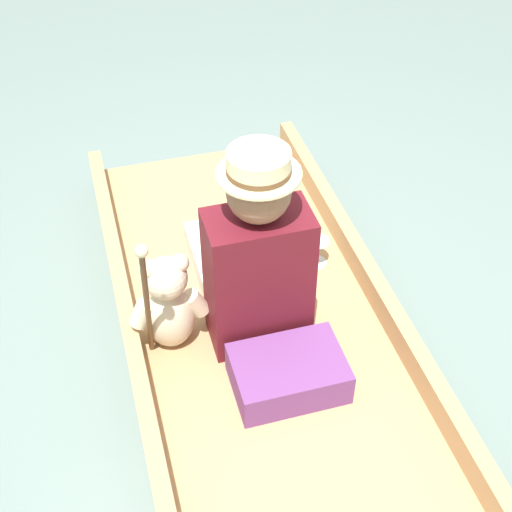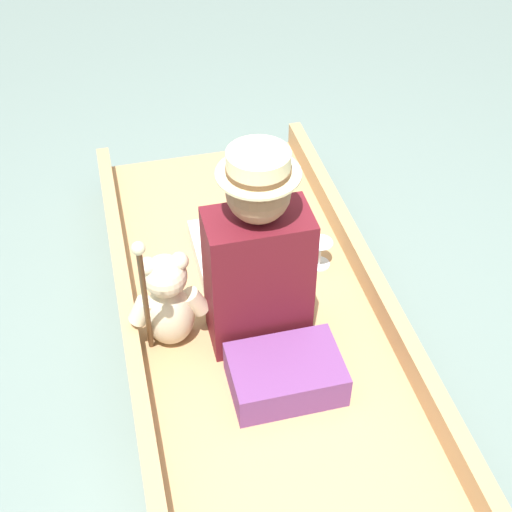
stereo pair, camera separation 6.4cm
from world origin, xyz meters
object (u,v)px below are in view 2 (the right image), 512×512
at_px(teddy_bear, 168,302).
at_px(walking_cane, 144,292).
at_px(wine_glass, 320,248).
at_px(seated_person, 253,259).

bearing_deg(teddy_bear, walking_cane, -120.56).
distance_m(teddy_bear, wine_glass, 0.74).
height_order(seated_person, wine_glass, seated_person).
xyz_separation_m(teddy_bear, wine_glass, (0.68, 0.27, -0.11)).
bearing_deg(seated_person, wine_glass, 42.11).
distance_m(teddy_bear, walking_cane, 0.27).
xyz_separation_m(seated_person, teddy_bear, (-0.33, -0.04, -0.11)).
bearing_deg(seated_person, teddy_bear, -165.64).
bearing_deg(teddy_bear, seated_person, 6.18).
bearing_deg(wine_glass, walking_cane, -151.58).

